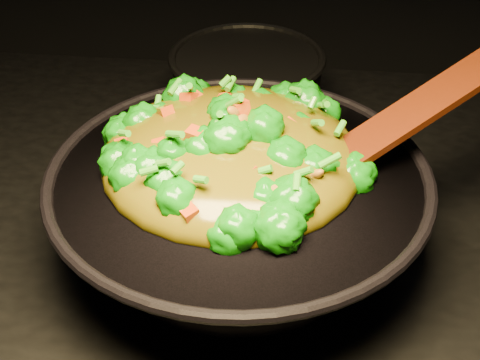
# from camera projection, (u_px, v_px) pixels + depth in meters

# --- Properties ---
(wok) EXTENTS (0.46, 0.46, 0.11)m
(wok) POSITION_uv_depth(u_px,v_px,m) (239.00, 215.00, 0.74)
(wok) COLOR black
(wok) RESTS_ON stovetop
(stir_fry) EXTENTS (0.32, 0.32, 0.10)m
(stir_fry) POSITION_uv_depth(u_px,v_px,m) (231.00, 124.00, 0.70)
(stir_fry) COLOR #117D08
(stir_fry) RESTS_ON wok
(spatula) EXTENTS (0.27, 0.19, 0.12)m
(spatula) POSITION_uv_depth(u_px,v_px,m) (411.00, 114.00, 0.71)
(spatula) COLOR #390F07
(spatula) RESTS_ON wok
(back_pot) EXTENTS (0.22, 0.22, 0.12)m
(back_pot) POSITION_uv_depth(u_px,v_px,m) (247.00, 92.00, 0.96)
(back_pot) COLOR black
(back_pot) RESTS_ON stovetop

